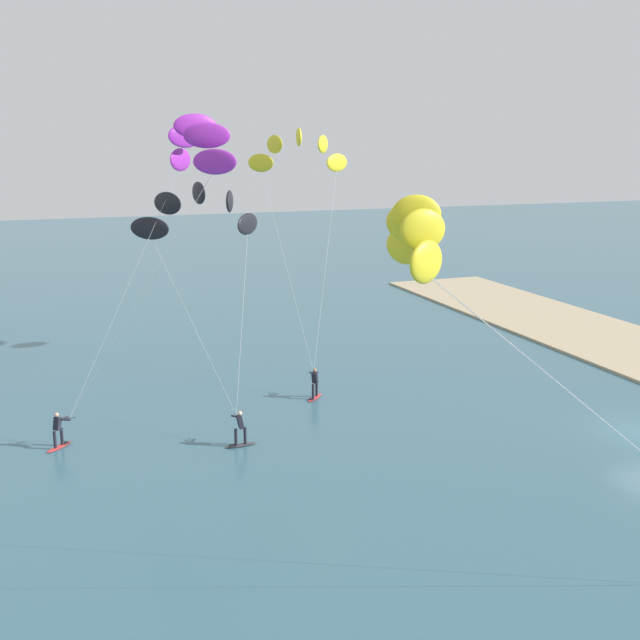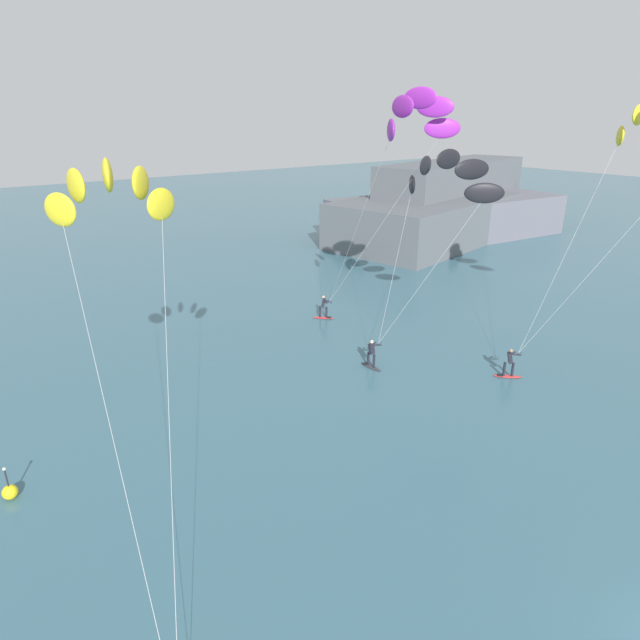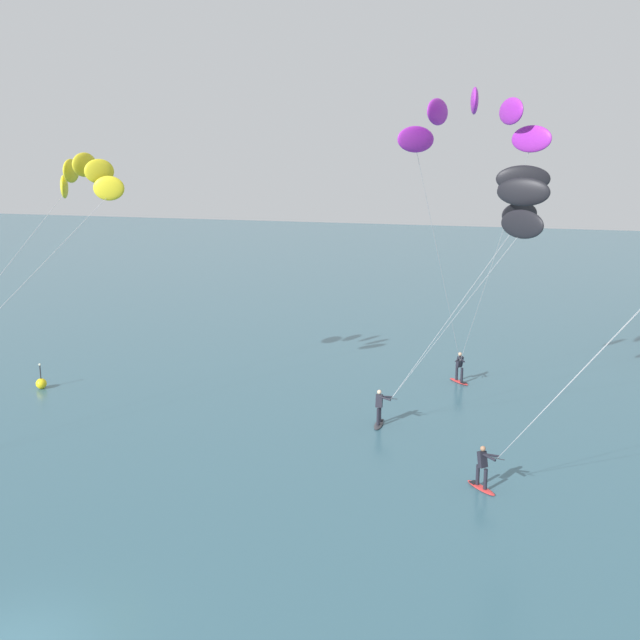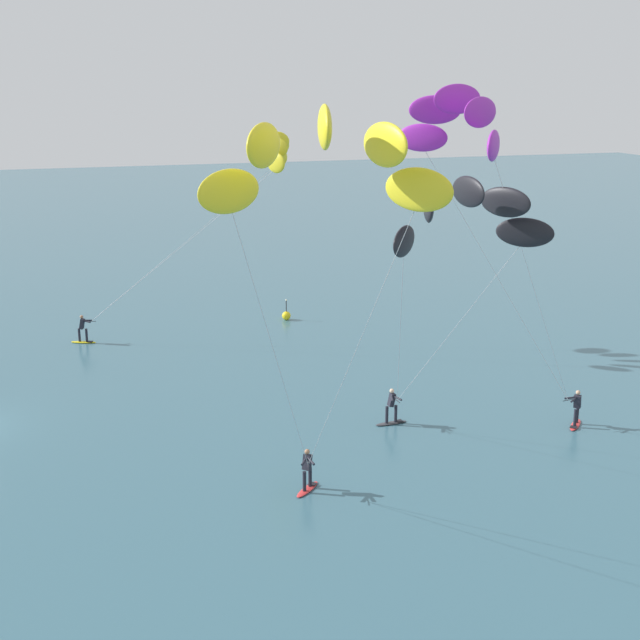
% 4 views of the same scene
% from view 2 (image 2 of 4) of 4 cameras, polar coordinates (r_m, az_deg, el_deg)
% --- Properties ---
extents(kitesurfer_mid_water, '(5.98, 12.95, 12.18)m').
position_cam_2_polar(kitesurfer_mid_water, '(18.71, -21.26, 10.74)').
color(kitesurfer_mid_water, yellow).
rests_on(kitesurfer_mid_water, ground).
extents(kitesurfer_far_out, '(7.16, 6.73, 11.66)m').
position_cam_2_polar(kitesurfer_far_out, '(32.05, 13.17, 14.30)').
color(kitesurfer_far_out, '#333338').
rests_on(kitesurfer_far_out, ground).
extents(kitesurfer_downwind, '(6.35, 8.85, 14.80)m').
position_cam_2_polar(kitesurfer_downwind, '(30.84, 10.06, 19.98)').
color(kitesurfer_downwind, red).
rests_on(kitesurfer_downwind, ground).
extents(marker_buoy, '(0.56, 0.56, 1.38)m').
position_cam_2_polar(marker_buoy, '(23.96, -30.17, -15.55)').
color(marker_buoy, yellow).
rests_on(marker_buoy, ground).
extents(distant_headland, '(31.16, 15.98, 8.25)m').
position_cam_2_polar(distant_headland, '(64.84, 12.90, 11.28)').
color(distant_headland, slate).
rests_on(distant_headland, ground).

